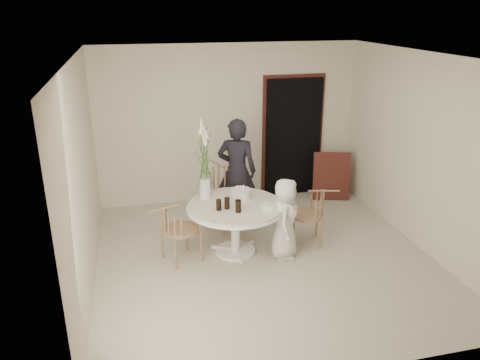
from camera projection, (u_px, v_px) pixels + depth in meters
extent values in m
plane|color=beige|center=(264.00, 258.00, 6.45)|extent=(4.50, 4.50, 0.00)
plane|color=silver|center=(269.00, 56.00, 5.50)|extent=(4.50, 4.50, 0.00)
plane|color=beige|center=(229.00, 124.00, 8.02)|extent=(4.50, 0.00, 4.50)
plane|color=beige|center=(342.00, 249.00, 3.92)|extent=(4.50, 0.00, 4.50)
plane|color=beige|center=(82.00, 179.00, 5.48)|extent=(0.00, 4.50, 4.50)
plane|color=beige|center=(422.00, 153.00, 6.46)|extent=(0.00, 4.50, 4.50)
cube|color=black|center=(293.00, 138.00, 8.32)|extent=(1.00, 0.10, 2.10)
cube|color=#53221C|center=(292.00, 134.00, 8.34)|extent=(1.12, 0.03, 2.22)
cylinder|color=white|center=(236.00, 251.00, 6.59)|extent=(0.56, 0.56, 0.04)
cylinder|color=white|center=(235.00, 230.00, 6.48)|extent=(0.12, 0.12, 0.65)
cylinder|color=white|center=(235.00, 207.00, 6.36)|extent=(1.33, 1.33, 0.03)
cylinder|color=silver|center=(235.00, 206.00, 6.35)|extent=(1.30, 1.30, 0.04)
cube|color=#53221C|center=(331.00, 176.00, 8.28)|extent=(0.67, 0.36, 0.85)
cylinder|color=#9F7956|center=(223.00, 222.00, 6.91)|extent=(0.03, 0.03, 0.51)
cylinder|color=#9F7956|center=(249.00, 215.00, 7.14)|extent=(0.03, 0.03, 0.51)
cylinder|color=#9F7956|center=(208.00, 211.00, 7.27)|extent=(0.03, 0.03, 0.51)
cylinder|color=#9F7956|center=(233.00, 205.00, 7.50)|extent=(0.03, 0.03, 0.51)
cylinder|color=#9F7956|center=(228.00, 197.00, 7.11)|extent=(0.57, 0.57, 0.06)
cylinder|color=#9F7956|center=(291.00, 223.00, 6.96)|extent=(0.03, 0.03, 0.43)
cylinder|color=#9F7956|center=(294.00, 235.00, 6.60)|extent=(0.03, 0.03, 0.43)
cylinder|color=#9F7956|center=(317.00, 223.00, 6.96)|extent=(0.03, 0.03, 0.43)
cylinder|color=#9F7956|center=(321.00, 235.00, 6.60)|extent=(0.03, 0.03, 0.43)
cylinder|color=#9F7956|center=(306.00, 214.00, 6.70)|extent=(0.48, 0.48, 0.05)
cylinder|color=#9F7956|center=(201.00, 247.00, 6.29)|extent=(0.03, 0.03, 0.44)
cylinder|color=#9F7956|center=(187.00, 236.00, 6.58)|extent=(0.03, 0.03, 0.44)
cylinder|color=#9F7956|center=(176.00, 255.00, 6.07)|extent=(0.03, 0.03, 0.44)
cylinder|color=#9F7956|center=(162.00, 244.00, 6.37)|extent=(0.03, 0.03, 0.44)
cylinder|color=#9F7956|center=(181.00, 229.00, 6.24)|extent=(0.48, 0.48, 0.05)
imported|color=black|center=(237.00, 171.00, 7.30)|extent=(0.72, 0.60, 1.68)
imported|color=white|center=(285.00, 218.00, 6.31)|extent=(0.54, 0.65, 1.13)
cylinder|color=white|center=(241.00, 194.00, 6.54)|extent=(0.27, 0.27, 0.13)
cylinder|color=#FFD9A1|center=(241.00, 187.00, 6.50)|extent=(0.01, 0.01, 0.05)
cylinder|color=#FFD9A1|center=(243.00, 186.00, 6.54)|extent=(0.01, 0.01, 0.05)
cylinder|color=#FFD9A1|center=(238.00, 187.00, 6.51)|extent=(0.01, 0.01, 0.05)
cylinder|color=#FFD9A1|center=(243.00, 188.00, 6.47)|extent=(0.01, 0.01, 0.05)
cylinder|color=black|center=(227.00, 203.00, 6.22)|extent=(0.07, 0.07, 0.14)
cylinder|color=black|center=(238.00, 206.00, 6.08)|extent=(0.09, 0.09, 0.17)
cylinder|color=black|center=(219.00, 205.00, 6.14)|extent=(0.09, 0.09, 0.15)
cylinder|color=black|center=(227.00, 203.00, 6.19)|extent=(0.09, 0.09, 0.16)
cylinder|color=white|center=(269.00, 206.00, 6.23)|extent=(0.27, 0.27, 0.05)
cylinder|color=silver|center=(205.00, 188.00, 6.50)|extent=(0.16, 0.16, 0.29)
cylinder|color=#40672C|center=(207.00, 163.00, 6.39)|extent=(0.01, 0.01, 0.73)
cone|color=white|center=(206.00, 137.00, 6.26)|extent=(0.07, 0.07, 0.19)
cylinder|color=#40672C|center=(205.00, 160.00, 6.39)|extent=(0.01, 0.01, 0.80)
cone|color=white|center=(204.00, 132.00, 6.25)|extent=(0.07, 0.07, 0.19)
cylinder|color=#40672C|center=(203.00, 158.00, 6.37)|extent=(0.01, 0.01, 0.86)
cone|color=white|center=(202.00, 128.00, 6.22)|extent=(0.07, 0.07, 0.19)
cylinder|color=#40672C|center=(202.00, 157.00, 6.33)|extent=(0.01, 0.01, 0.92)
cone|color=white|center=(201.00, 124.00, 6.17)|extent=(0.07, 0.07, 0.19)
cylinder|color=#40672C|center=(204.00, 164.00, 6.35)|extent=(0.01, 0.01, 0.73)
cone|color=white|center=(204.00, 138.00, 6.22)|extent=(0.07, 0.07, 0.19)
cylinder|color=#40672C|center=(206.00, 161.00, 6.35)|extent=(0.01, 0.01, 0.80)
cone|color=white|center=(206.00, 133.00, 6.21)|extent=(0.07, 0.07, 0.19)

